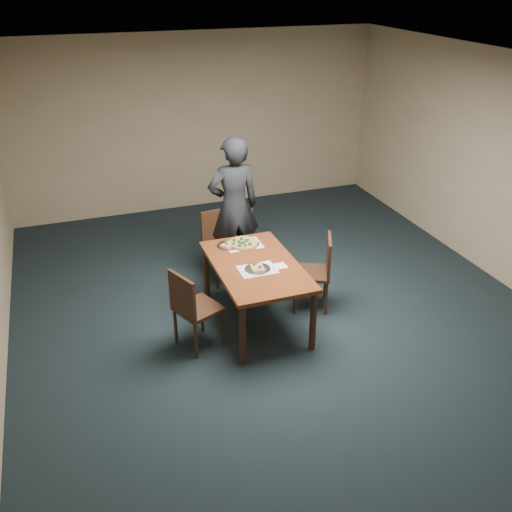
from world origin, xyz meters
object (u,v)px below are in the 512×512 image
object	(u,v)px
dining_table	(256,271)
pizza_pan	(243,243)
chair_left	(192,306)
slice_plate_near	(258,268)
chair_right	(318,268)
diner	(234,207)
slice_plate_far	(229,245)
chair_far	(221,241)

from	to	relation	value
dining_table	pizza_pan	xyz separation A→B (m)	(0.02, 0.50, 0.12)
chair_left	slice_plate_near	world-z (taller)	chair_left
chair_right	diner	world-z (taller)	diner
chair_left	pizza_pan	distance (m)	1.12
chair_left	slice_plate_near	xyz separation A→B (m)	(0.77, 0.11, 0.25)
slice_plate_near	slice_plate_far	world-z (taller)	slice_plate_near
dining_table	slice_plate_near	distance (m)	0.16
diner	slice_plate_near	distance (m)	1.41
dining_table	diner	world-z (taller)	diner
chair_far	diner	distance (m)	0.47
diner	chair_right	bearing A→B (deg)	118.09
chair_right	slice_plate_near	distance (m)	0.88
chair_far	slice_plate_near	bearing A→B (deg)	-97.16
chair_far	diner	size ratio (longest dim) A/B	0.49
dining_table	chair_left	bearing A→B (deg)	-163.84
diner	slice_plate_near	world-z (taller)	diner
slice_plate_far	chair_left	bearing A→B (deg)	-130.24
chair_right	pizza_pan	xyz separation A→B (m)	(-0.78, 0.43, 0.26)
pizza_pan	slice_plate_near	world-z (taller)	pizza_pan
dining_table	chair_left	xyz separation A→B (m)	(-0.79, -0.23, -0.14)
diner	dining_table	bearing A→B (deg)	82.81
chair_far	pizza_pan	xyz separation A→B (m)	(0.09, -0.65, 0.26)
chair_left	chair_far	bearing A→B (deg)	-50.54
chair_left	slice_plate_near	size ratio (longest dim) A/B	3.25
chair_far	slice_plate_far	xyz separation A→B (m)	(-0.08, -0.63, 0.25)
pizza_pan	slice_plate_far	distance (m)	0.17
chair_left	pizza_pan	bearing A→B (deg)	-70.97
chair_far	chair_left	size ratio (longest dim) A/B	1.00
dining_table	chair_left	world-z (taller)	chair_left
dining_table	slice_plate_far	xyz separation A→B (m)	(-0.15, 0.53, 0.10)
dining_table	chair_right	distance (m)	0.81
slice_plate_far	chair_right	bearing A→B (deg)	-25.92
chair_far	chair_left	distance (m)	1.56
chair_far	chair_right	bearing A→B (deg)	-60.46
slice_plate_near	pizza_pan	bearing A→B (deg)	85.77
dining_table	slice_plate_near	xyz separation A→B (m)	(-0.03, -0.12, 0.11)
chair_far	slice_plate_far	bearing A→B (deg)	-106.26
chair_left	slice_plate_far	world-z (taller)	chair_left
chair_left	slice_plate_far	distance (m)	1.03
diner	pizza_pan	size ratio (longest dim) A/B	4.96
slice_plate_near	slice_plate_far	bearing A→B (deg)	100.62
chair_far	chair_left	xyz separation A→B (m)	(-0.72, -1.39, 0.00)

